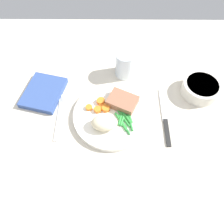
# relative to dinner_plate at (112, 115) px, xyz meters

# --- Properties ---
(dining_table) EXTENTS (1.20, 0.90, 0.02)m
(dining_table) POSITION_rel_dinner_plate_xyz_m (0.01, 0.03, -0.02)
(dining_table) COLOR beige
(dining_table) RESTS_ON ground
(dinner_plate) EXTENTS (0.23, 0.23, 0.02)m
(dinner_plate) POSITION_rel_dinner_plate_xyz_m (0.00, 0.00, 0.00)
(dinner_plate) COLOR white
(dinner_plate) RESTS_ON dining_table
(meat_portion) EXTENTS (0.11, 0.10, 0.03)m
(meat_portion) POSITION_rel_dinner_plate_xyz_m (0.03, 0.04, 0.02)
(meat_portion) COLOR #936047
(meat_portion) RESTS_ON dinner_plate
(mashed_potatoes) EXTENTS (0.07, 0.05, 0.04)m
(mashed_potatoes) POSITION_rel_dinner_plate_xyz_m (-0.02, -0.04, 0.03)
(mashed_potatoes) COLOR beige
(mashed_potatoes) RESTS_ON dinner_plate
(carrot_slices) EXTENTS (0.07, 0.05, 0.01)m
(carrot_slices) POSITION_rel_dinner_plate_xyz_m (-0.04, 0.02, 0.01)
(carrot_slices) COLOR orange
(carrot_slices) RESTS_ON dinner_plate
(green_beans) EXTENTS (0.06, 0.10, 0.01)m
(green_beans) POSITION_rel_dinner_plate_xyz_m (0.04, -0.01, 0.01)
(green_beans) COLOR #2D8C38
(green_beans) RESTS_ON dinner_plate
(fork) EXTENTS (0.01, 0.17, 0.00)m
(fork) POSITION_rel_dinner_plate_xyz_m (-0.16, -0.00, -0.01)
(fork) COLOR silver
(fork) RESTS_ON dining_table
(knife) EXTENTS (0.02, 0.20, 0.01)m
(knife) POSITION_rel_dinner_plate_xyz_m (0.16, -0.00, -0.01)
(knife) COLOR black
(knife) RESTS_ON dining_table
(water_glass) EXTENTS (0.07, 0.07, 0.09)m
(water_glass) POSITION_rel_dinner_plate_xyz_m (0.04, 0.18, 0.03)
(water_glass) COLOR silver
(water_glass) RESTS_ON dining_table
(salad_bowl) EXTENTS (0.12, 0.12, 0.04)m
(salad_bowl) POSITION_rel_dinner_plate_xyz_m (0.28, 0.10, 0.02)
(salad_bowl) COLOR silver
(salad_bowl) RESTS_ON dining_table
(napkin) EXTENTS (0.14, 0.16, 0.02)m
(napkin) POSITION_rel_dinner_plate_xyz_m (-0.22, 0.08, 0.00)
(napkin) COLOR #334C8C
(napkin) RESTS_ON dining_table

